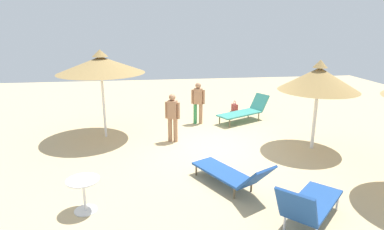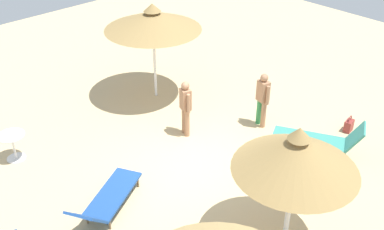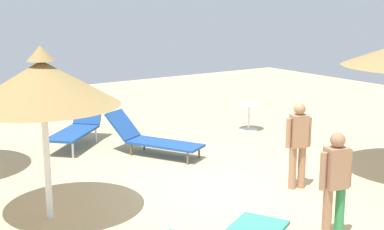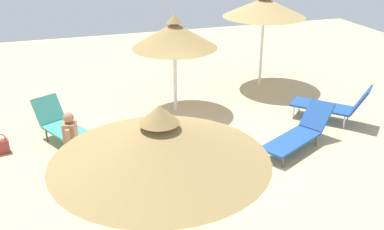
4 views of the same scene
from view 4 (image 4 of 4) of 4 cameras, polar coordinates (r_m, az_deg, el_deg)
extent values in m
cube|color=tan|center=(9.46, -0.14, -6.37)|extent=(24.00, 24.00, 0.10)
cylinder|color=white|center=(5.81, -3.84, -12.91)|extent=(0.08, 0.08, 2.47)
cone|color=#997A47|center=(5.24, -4.16, -3.42)|extent=(2.67, 2.67, 0.51)
cone|color=#997A47|center=(5.09, -4.27, 0.13)|extent=(0.48, 0.48, 0.22)
cylinder|color=white|center=(13.61, 8.98, 8.73)|extent=(0.09, 0.09, 2.47)
cone|color=tan|center=(13.36, 9.30, 13.57)|extent=(2.42, 2.42, 0.55)
cylinder|color=white|center=(11.64, -2.20, 5.34)|extent=(0.10, 0.10, 2.05)
cone|color=#997A47|center=(11.36, -2.28, 10.26)|extent=(2.21, 2.21, 0.65)
cone|color=#997A47|center=(11.27, -2.32, 12.35)|extent=(0.40, 0.40, 0.22)
cube|color=teal|center=(10.22, -15.11, -2.41)|extent=(1.37, 1.82, 0.05)
cylinder|color=brown|center=(9.87, -11.47, -4.19)|extent=(0.04, 0.04, 0.31)
cylinder|color=brown|center=(9.62, -14.12, -5.23)|extent=(0.04, 0.04, 0.31)
cylinder|color=brown|center=(10.99, -15.77, -1.63)|extent=(0.04, 0.04, 0.31)
cylinder|color=brown|center=(10.77, -18.23, -2.49)|extent=(0.04, 0.04, 0.31)
cube|color=teal|center=(10.94, -18.07, 0.72)|extent=(0.75, 0.64, 0.58)
cube|color=#1E478C|center=(9.95, 12.64, -3.27)|extent=(1.69, 1.28, 0.05)
cylinder|color=brown|center=(9.39, 11.63, -5.92)|extent=(0.04, 0.04, 0.25)
cylinder|color=brown|center=(9.63, 9.15, -4.94)|extent=(0.04, 0.04, 0.25)
cylinder|color=brown|center=(10.44, 15.71, -3.20)|extent=(0.04, 0.04, 0.25)
cylinder|color=brown|center=(10.65, 13.39, -2.38)|extent=(0.04, 0.04, 0.25)
cube|color=#1E478C|center=(10.66, 15.80, 0.00)|extent=(0.75, 0.77, 0.56)
cube|color=#1E478C|center=(11.77, 16.38, 1.09)|extent=(1.52, 1.54, 0.05)
cylinder|color=silver|center=(11.72, 12.96, 0.35)|extent=(0.04, 0.04, 0.33)
cylinder|color=silver|center=(12.21, 13.68, 1.26)|extent=(0.04, 0.04, 0.33)
cylinder|color=silver|center=(11.50, 19.03, -0.84)|extent=(0.04, 0.04, 0.33)
cylinder|color=silver|center=(12.00, 19.51, 0.12)|extent=(0.04, 0.04, 0.33)
cube|color=#1E478C|center=(11.53, 20.99, 1.80)|extent=(0.72, 0.72, 0.66)
cylinder|color=#A57554|center=(8.92, -14.80, -6.12)|extent=(0.13, 0.13, 0.75)
cylinder|color=#338C4C|center=(8.76, -15.04, -6.76)|extent=(0.13, 0.13, 0.75)
cube|color=#A57554|center=(8.54, -15.37, -2.64)|extent=(0.29, 0.34, 0.56)
sphere|color=#A57554|center=(8.38, -15.65, -0.31)|extent=(0.20, 0.20, 0.20)
cylinder|color=#A57554|center=(8.73, -15.11, -2.22)|extent=(0.09, 0.09, 0.51)
cylinder|color=#A57554|center=(8.38, -15.61, -3.42)|extent=(0.09, 0.09, 0.51)
cylinder|color=#A57554|center=(8.22, -2.09, -8.03)|extent=(0.13, 0.13, 0.75)
cylinder|color=#A57554|center=(8.07, -2.17, -8.67)|extent=(0.13, 0.13, 0.75)
cube|color=#A57554|center=(7.82, -2.20, -4.30)|extent=(0.30, 0.33, 0.56)
sphere|color=#A57554|center=(7.65, -2.25, -1.78)|extent=(0.20, 0.20, 0.20)
cylinder|color=#A57554|center=(8.00, -2.12, -3.84)|extent=(0.09, 0.09, 0.51)
cylinder|color=#A57554|center=(7.67, -2.29, -5.13)|extent=(0.09, 0.09, 0.51)
cube|color=maroon|center=(10.58, -23.26, -3.77)|extent=(0.31, 0.22, 0.31)
torus|color=maroon|center=(10.50, -23.43, -2.78)|extent=(0.21, 0.06, 0.21)
camera|label=1|loc=(12.90, 45.70, 11.88)|focal=30.74mm
camera|label=2|loc=(16.58, 15.72, 30.04)|focal=43.68mm
camera|label=3|loc=(13.90, -37.27, 13.02)|focal=49.93mm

